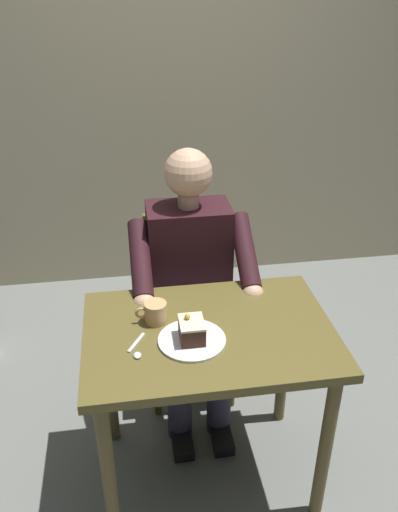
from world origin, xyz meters
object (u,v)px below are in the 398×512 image
(cake_slice, at_px, (192,330))
(dessert_spoon, at_px, (137,349))
(chair, at_px, (187,297))
(coffee_cup, at_px, (155,312))
(dining_table, at_px, (209,355))
(seated_person, at_px, (192,287))

(cake_slice, xyz_separation_m, dessert_spoon, (0.19, 0.02, -0.04))
(chair, xyz_separation_m, coffee_cup, (0.19, 0.55, 0.31))
(dining_table, height_order, chair, chair)
(dining_table, height_order, dessert_spoon, dessert_spoon)
(chair, xyz_separation_m, seated_person, (-0.00, 0.17, 0.16))
(chair, distance_m, dessert_spoon, 0.80)
(dining_table, relative_size, seated_person, 0.72)
(coffee_cup, bearing_deg, seated_person, -116.29)
(chair, xyz_separation_m, dessert_spoon, (0.26, 0.70, 0.27))
(chair, bearing_deg, dessert_spoon, 69.48)
(seated_person, height_order, cake_slice, seated_person)
(chair, bearing_deg, cake_slice, 84.05)
(cake_slice, relative_size, dessert_spoon, 0.78)
(dessert_spoon, bearing_deg, dining_table, -163.78)
(dining_table, xyz_separation_m, cake_slice, (0.07, 0.06, 0.16))
(dining_table, bearing_deg, dessert_spoon, 16.22)
(chair, bearing_deg, dining_table, 90.00)
(chair, distance_m, seated_person, 0.24)
(seated_person, relative_size, cake_slice, 11.68)
(dining_table, height_order, seated_person, seated_person)
(dining_table, relative_size, cake_slice, 8.35)
(cake_slice, height_order, coffee_cup, cake_slice)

